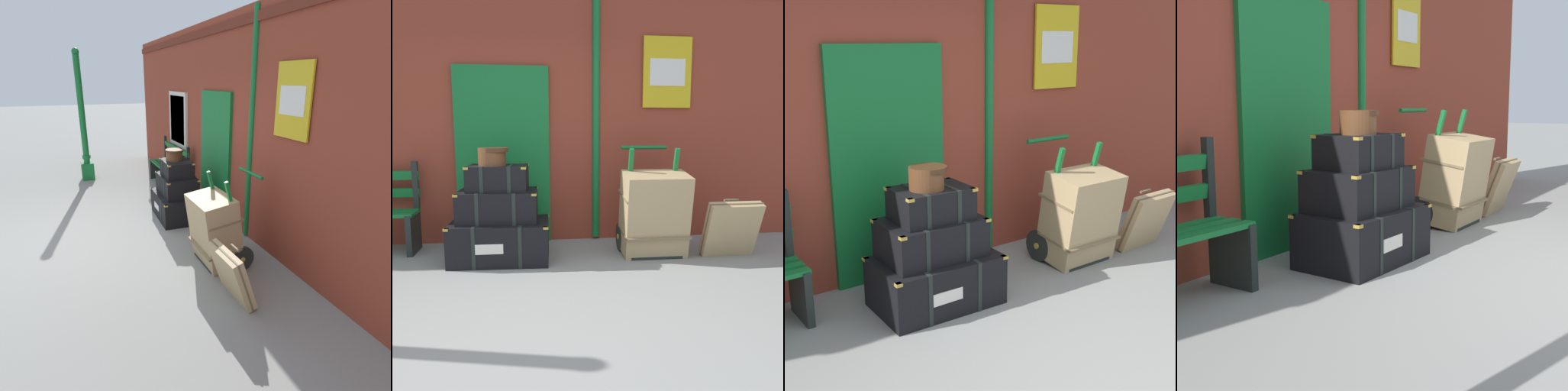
# 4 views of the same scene
# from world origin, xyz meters

# --- Properties ---
(ground_plane) EXTENTS (60.00, 60.00, 0.00)m
(ground_plane) POSITION_xyz_m (0.00, 0.00, 0.00)
(ground_plane) COLOR gray
(brick_facade) EXTENTS (10.40, 0.35, 3.20)m
(brick_facade) POSITION_xyz_m (-0.02, 2.60, 1.60)
(brick_facade) COLOR brown
(brick_facade) RESTS_ON ground
(steamer_trunk_base) EXTENTS (1.04, 0.69, 0.43)m
(steamer_trunk_base) POSITION_xyz_m (-0.30, 1.69, 0.21)
(steamer_trunk_base) COLOR black
(steamer_trunk_base) RESTS_ON ground
(steamer_trunk_middle) EXTENTS (0.83, 0.58, 0.33)m
(steamer_trunk_middle) POSITION_xyz_m (-0.31, 1.72, 0.58)
(steamer_trunk_middle) COLOR black
(steamer_trunk_middle) RESTS_ON steamer_trunk_base
(steamer_trunk_top) EXTENTS (0.63, 0.48, 0.27)m
(steamer_trunk_top) POSITION_xyz_m (-0.30, 1.72, 0.87)
(steamer_trunk_top) COLOR black
(steamer_trunk_top) RESTS_ON steamer_trunk_middle
(round_hatbox) EXTENTS (0.31, 0.29, 0.18)m
(round_hatbox) POSITION_xyz_m (-0.35, 1.70, 1.10)
(round_hatbox) COLOR brown
(round_hatbox) RESTS_ON steamer_trunk_top
(porters_trolley) EXTENTS (0.71, 0.68, 1.18)m
(porters_trolley) POSITION_xyz_m (1.34, 1.83, 0.27)
(porters_trolley) COLOR black
(porters_trolley) RESTS_ON ground
(large_brown_trunk) EXTENTS (0.70, 0.56, 0.93)m
(large_brown_trunk) POSITION_xyz_m (1.34, 1.65, 0.47)
(large_brown_trunk) COLOR tan
(large_brown_trunk) RESTS_ON ground
(suitcase_olive) EXTENTS (0.60, 0.34, 0.63)m
(suitcase_olive) POSITION_xyz_m (2.15, 1.48, 0.31)
(suitcase_olive) COLOR tan
(suitcase_olive) RESTS_ON ground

